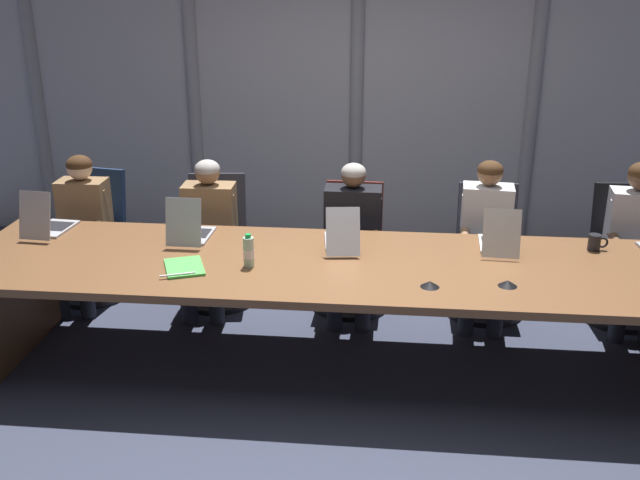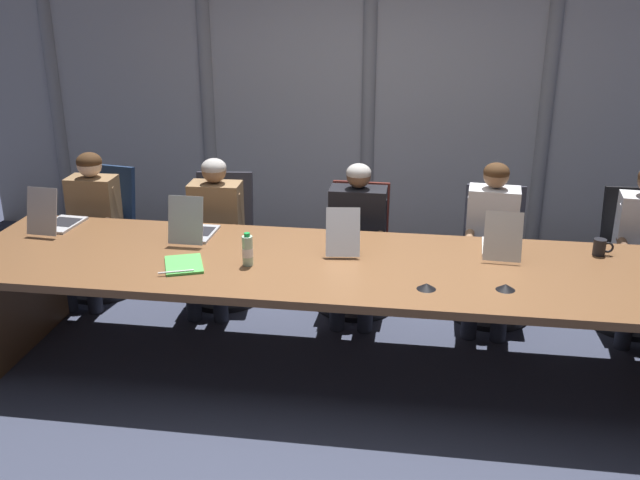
{
  "view_description": "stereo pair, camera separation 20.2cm",
  "coord_description": "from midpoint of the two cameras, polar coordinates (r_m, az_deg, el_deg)",
  "views": [
    {
      "loc": [
        0.28,
        -4.08,
        2.42
      ],
      "look_at": [
        -0.14,
        0.11,
        0.82
      ],
      "focal_mm": 40.42,
      "sensor_mm": 36.0,
      "label": 1
    },
    {
      "loc": [
        0.48,
        -4.06,
        2.42
      ],
      "look_at": [
        -0.14,
        0.11,
        0.82
      ],
      "focal_mm": 40.42,
      "sensor_mm": 36.0,
      "label": 2
    }
  ],
  "objects": [
    {
      "name": "conference_mic_right_side",
      "position": [
        4.12,
        9.82,
        -3.64
      ],
      "size": [
        0.11,
        0.11,
        0.03
      ],
      "primitive_type": "cone",
      "color": "black",
      "rests_on": "conference_table"
    },
    {
      "name": "person_right_mid",
      "position": [
        5.21,
        14.47,
        0.21
      ],
      "size": [
        0.4,
        0.57,
        1.16
      ],
      "rotation": [
        0.0,
        0.0,
        -1.66
      ],
      "color": "silver",
      "rests_on": "ground_plane"
    },
    {
      "name": "conference_mic_left_side",
      "position": [
        4.21,
        15.83,
        -3.61
      ],
      "size": [
        0.11,
        0.11,
        0.03
      ],
      "primitive_type": "cone",
      "color": "black",
      "rests_on": "conference_table"
    },
    {
      "name": "curtain_backdrop",
      "position": [
        6.56,
        5.09,
        11.4
      ],
      "size": [
        7.48,
        0.17,
        2.73
      ],
      "color": "#B2B2B7",
      "rests_on": "ground_plane"
    },
    {
      "name": "laptop_left_end",
      "position": [
        5.27,
        -19.16,
        1.49
      ],
      "size": [
        0.25,
        0.44,
        0.33
      ],
      "rotation": [
        0.0,
        0.0,
        1.5
      ],
      "color": "#BCBCC1",
      "rests_on": "conference_table"
    },
    {
      "name": "office_chair_right_end",
      "position": [
        5.67,
        24.47,
        -2.56
      ],
      "size": [
        0.6,
        0.6,
        0.96
      ],
      "rotation": [
        0.0,
        0.0,
        -1.53
      ],
      "color": "black",
      "rests_on": "ground_plane"
    },
    {
      "name": "person_center",
      "position": [
        5.2,
        4.02,
        0.58
      ],
      "size": [
        0.42,
        0.55,
        1.12
      ],
      "rotation": [
        0.0,
        0.0,
        -1.57
      ],
      "color": "black",
      "rests_on": "ground_plane"
    },
    {
      "name": "conference_table",
      "position": [
        4.47,
        2.83,
        -3.27
      ],
      "size": [
        4.74,
        1.18,
        0.72
      ],
      "color": "brown",
      "rests_on": "ground_plane"
    },
    {
      "name": "office_chair_left_end",
      "position": [
        5.94,
        -15.91,
        -0.41
      ],
      "size": [
        0.6,
        0.61,
        0.96
      ],
      "rotation": [
        0.0,
        0.0,
        -1.73
      ],
      "color": "navy",
      "rests_on": "ground_plane"
    },
    {
      "name": "water_bottle_primary",
      "position": [
        4.37,
        -4.44,
        -0.85
      ],
      "size": [
        0.07,
        0.07,
        0.21
      ],
      "color": "#ADD1B2",
      "rests_on": "conference_table"
    },
    {
      "name": "laptop_right_mid",
      "position": [
        4.72,
        15.34,
        -0.31
      ],
      "size": [
        0.25,
        0.44,
        0.31
      ],
      "rotation": [
        0.0,
        0.0,
        1.51
      ],
      "color": "beige",
      "rests_on": "conference_table"
    },
    {
      "name": "ground_plane",
      "position": [
        4.75,
        2.7,
        -9.89
      ],
      "size": [
        14.96,
        14.96,
        0.0
      ],
      "primitive_type": "plane",
      "color": "#383D51"
    },
    {
      "name": "office_chair_left_mid",
      "position": [
        5.61,
        -6.58,
        -1.02
      ],
      "size": [
        0.6,
        0.6,
        0.95
      ],
      "rotation": [
        0.0,
        0.0,
        -1.45
      ],
      "color": "#2D2D38",
      "rests_on": "ground_plane"
    },
    {
      "name": "spiral_notepad",
      "position": [
        4.43,
        -9.46,
        -1.96
      ],
      "size": [
        0.31,
        0.36,
        0.03
      ],
      "rotation": [
        0.0,
        0.0,
        0.38
      ],
      "color": "#4CB74C",
      "rests_on": "conference_table"
    },
    {
      "name": "person_left_mid",
      "position": [
        5.37,
        -7.36,
        1.12
      ],
      "size": [
        0.4,
        0.55,
        1.12
      ],
      "rotation": [
        0.0,
        0.0,
        -1.54
      ],
      "color": "olive",
      "rests_on": "ground_plane"
    },
    {
      "name": "coffee_mug_near",
      "position": [
        4.89,
        22.42,
        -0.53
      ],
      "size": [
        0.13,
        0.08,
        0.1
      ],
      "color": "black",
      "rests_on": "conference_table"
    },
    {
      "name": "office_chair_right_mid",
      "position": [
        5.47,
        14.47,
        -2.2
      ],
      "size": [
        0.6,
        0.6,
        0.93
      ],
      "rotation": [
        0.0,
        0.0,
        -1.58
      ],
      "color": "#2D2D38",
      "rests_on": "ground_plane"
    },
    {
      "name": "person_left_end",
      "position": [
        5.7,
        -16.78,
        1.62
      ],
      "size": [
        0.37,
        0.55,
        1.13
      ],
      "rotation": [
        0.0,
        0.0,
        -1.55
      ],
      "color": "olive",
      "rests_on": "ground_plane"
    },
    {
      "name": "office_chair_center",
      "position": [
        5.45,
        4.0,
        -1.71
      ],
      "size": [
        0.6,
        0.6,
        0.91
      ],
      "rotation": [
        0.0,
        0.0,
        -1.6
      ],
      "color": "#511E19",
      "rests_on": "ground_plane"
    },
    {
      "name": "laptop_left_mid",
      "position": [
        4.86,
        -8.81,
        0.84
      ],
      "size": [
        0.24,
        0.41,
        0.33
      ],
      "rotation": [
        0.0,
        0.0,
        1.55
      ],
      "color": "#A8ADB7",
      "rests_on": "conference_table"
    },
    {
      "name": "laptop_center",
      "position": [
        4.66,
        3.06,
        0.11
      ],
      "size": [
        0.26,
        0.48,
        0.3
      ],
      "rotation": [
        0.0,
        0.0,
        1.69
      ],
      "color": "#BCBCC1",
      "rests_on": "conference_table"
    }
  ]
}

